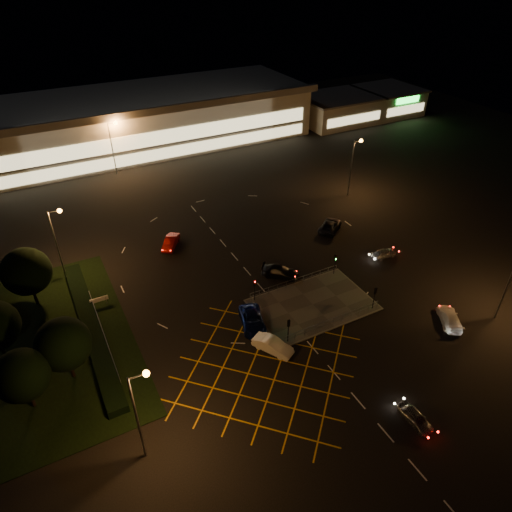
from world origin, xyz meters
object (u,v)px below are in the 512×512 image
signal_se (375,294)px  car_left_blue (252,320)px  car_far_dkgrey (280,272)px  car_east_grey (330,226)px  signal_ne (335,260)px  signal_nw (255,286)px  car_near_silver (416,418)px  car_right_silver (384,253)px  car_approach_white (450,318)px  car_queue_white (273,345)px  signal_sw (288,326)px  car_circ_red (171,242)px

signal_se → car_left_blue: 14.94m
car_far_dkgrey → car_east_grey: car_east_grey is taller
car_left_blue → car_far_dkgrey: car_left_blue is taller
signal_se → signal_ne: same height
signal_nw → car_near_silver: bearing=-77.1°
car_right_silver → car_approach_white: 14.33m
car_queue_white → car_left_blue: (-0.13, 4.53, 0.02)m
car_near_silver → signal_sw: bearing=108.1°
car_far_dkgrey → car_circ_red: (-10.54, 13.69, -0.00)m
signal_sw → car_circ_red: signal_sw is taller
car_right_silver → car_left_blue: bearing=102.5°
car_queue_white → signal_se: bearing=-28.5°
signal_nw → car_east_grey: size_ratio=0.58×
signal_se → car_queue_white: 14.22m
signal_sw → car_far_dkgrey: size_ratio=0.62×
car_near_silver → car_right_silver: car_near_silver is taller
car_queue_white → car_right_silver: (22.83, 8.40, -0.14)m
car_near_silver → car_approach_white: size_ratio=0.75×
car_far_dkgrey → car_east_grey: size_ratio=0.94×
car_left_blue → signal_ne: bearing=30.8°
car_near_silver → car_queue_white: (-7.24, 14.03, 0.13)m
car_near_silver → car_right_silver: size_ratio=1.02×
signal_nw → car_queue_white: bearing=-104.3°
signal_se → car_near_silver: bearing=64.4°
car_east_grey → car_circ_red: bearing=37.2°
signal_se → car_circ_red: (-17.12, 24.69, -1.63)m
signal_sw → car_right_silver: (20.71, 8.07, -1.75)m
signal_sw → car_near_silver: (5.12, -14.36, -1.74)m
car_left_blue → car_east_grey: car_left_blue is taller
signal_ne → car_far_dkgrey: (-6.58, 3.01, -1.63)m
car_approach_white → car_left_blue: bearing=4.7°
car_circ_red → car_east_grey: car_east_grey is taller
car_near_silver → car_far_dkgrey: 25.35m
car_right_silver → signal_nw: bearing=93.1°
signal_sw → car_approach_white: size_ratio=0.64×
signal_sw → car_near_silver: signal_sw is taller
car_circ_red → car_approach_white: (23.49, -30.75, -0.02)m
signal_se → car_left_blue: signal_se is taller
car_left_blue → car_right_silver: car_left_blue is taller
car_east_grey → car_approach_white: size_ratio=1.09×
car_left_blue → car_east_grey: size_ratio=1.03×
car_far_dkgrey → car_east_grey: (12.90, 6.74, 0.02)m
signal_ne → car_east_grey: (6.32, 9.74, -1.62)m
car_queue_white → car_circ_red: car_queue_white is taller
signal_sw → car_circ_red: bearing=-78.3°
signal_ne → signal_sw: bearing=-146.4°
car_right_silver → signal_ne: bearing=93.5°
signal_nw → car_far_dkgrey: 6.41m
car_left_blue → car_approach_white: 23.04m
car_right_silver → car_east_grey: size_ratio=0.67×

